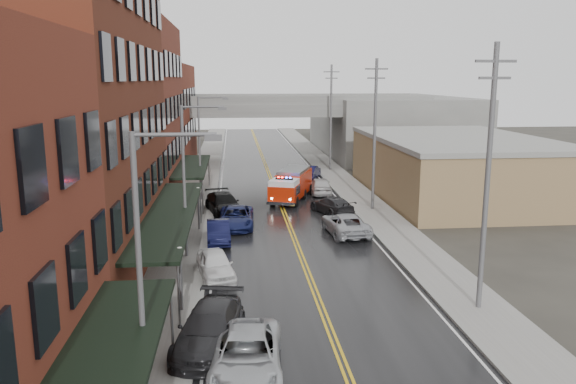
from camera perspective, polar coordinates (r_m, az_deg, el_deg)
road at (r=39.94m, az=0.23°, el=-3.73°), size 11.00×160.00×0.02m
sidewalk_left at (r=39.87m, az=-10.29°, el=-3.85°), size 3.00×160.00×0.15m
sidewalk_right at (r=41.28m, az=10.38°, el=-3.32°), size 3.00×160.00×0.15m
curb_left at (r=39.76m, az=-7.92°, el=-3.82°), size 0.30×160.00×0.15m
curb_right at (r=40.86m, az=8.15°, el=-3.40°), size 0.30×160.00×0.15m
brick_building_b at (r=32.74m, az=-22.47°, el=8.02°), size 9.00×20.00×18.00m
brick_building_c at (r=49.81m, az=-16.60°, el=7.57°), size 9.00×15.00×15.00m
brick_building_far at (r=67.14m, az=-13.74°, el=7.32°), size 9.00×20.00×12.00m
tan_building at (r=52.89m, az=16.60°, el=2.31°), size 14.00×22.00×5.00m
right_far_block at (r=81.61m, az=10.06°, el=6.74°), size 18.00×30.00×8.00m
awning_1 at (r=32.42m, az=-11.78°, el=-2.14°), size 2.60×18.00×3.09m
awning_2 at (r=49.54m, az=-9.68°, el=2.60°), size 2.60×13.00×3.09m
globe_lamp_1 at (r=25.79m, az=-10.90°, el=-7.22°), size 0.44×0.44×3.12m
globe_lamp_2 at (r=39.27m, az=-9.10°, el=-0.68°), size 0.44×0.44×3.12m
street_lamp_0 at (r=17.37m, az=-14.09°, el=-6.65°), size 2.64×0.22×9.00m
street_lamp_1 at (r=32.87m, az=-10.12°, el=2.02°), size 2.64×0.22×9.00m
street_lamp_2 at (r=48.70m, az=-8.70°, el=5.09°), size 2.64×0.22×9.00m
utility_pole_0 at (r=26.19m, az=19.63°, el=1.62°), size 1.80×0.24×12.00m
utility_pole_1 at (r=44.94m, az=8.80°, el=6.00°), size 1.80×0.24×12.00m
utility_pole_2 at (r=64.44m, az=4.38°, el=7.72°), size 1.80×0.24×12.00m
overpass at (r=70.59m, az=-2.44°, el=7.81°), size 40.00×10.00×7.50m
fire_truck at (r=48.87m, az=0.31°, el=0.79°), size 4.66×7.55×2.63m
parked_car_left_2 at (r=20.94m, az=-4.23°, el=-16.24°), size 2.86×5.61×1.52m
parked_car_left_3 at (r=23.00m, az=-7.97°, el=-13.55°), size 3.19×5.81×1.59m
parked_car_left_4 at (r=30.42m, az=-7.39°, el=-7.33°), size 2.49×4.51×1.45m
parked_car_left_5 at (r=36.88m, az=-7.09°, el=-4.02°), size 1.68×4.26×1.38m
parked_car_left_6 at (r=40.27m, az=-5.29°, el=-2.59°), size 2.68×5.40×1.47m
parked_car_left_7 at (r=44.48m, az=-6.56°, el=-1.18°), size 3.43×5.87×1.60m
parked_car_right_0 at (r=38.56m, az=5.84°, el=-3.23°), size 2.90×5.49×1.47m
parked_car_right_1 at (r=44.32m, az=4.49°, el=-1.34°), size 3.38×5.07×1.36m
parked_car_right_2 at (r=51.68m, az=3.29°, el=0.64°), size 2.07×4.70×1.57m
parked_car_right_3 at (r=59.74m, az=2.28°, el=2.05°), size 2.87×4.60×1.43m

